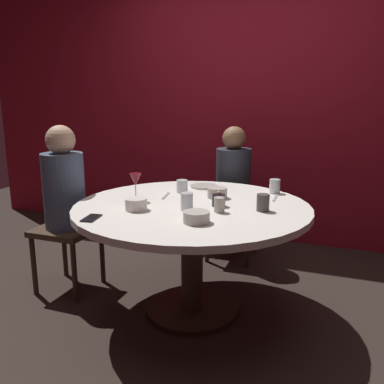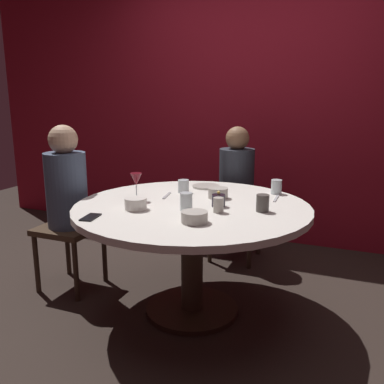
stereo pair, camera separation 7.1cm
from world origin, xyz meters
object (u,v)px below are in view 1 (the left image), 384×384
(wine_glass, at_px, (135,181))
(cup_by_right_diner, at_px, (219,205))
(seated_diner_back, at_px, (233,178))
(cup_near_candle, at_px, (263,203))
(bowl_small_white, at_px, (196,217))
(dinner_plate, at_px, (204,186))
(dining_table, at_px, (192,225))
(cup_by_left_diner, at_px, (182,186))
(bowl_salad_center, at_px, (136,204))
(seated_diner_left, at_px, (64,191))
(cell_phone, at_px, (91,218))
(candle_holder, at_px, (219,200))
(cup_far_edge, at_px, (187,202))
(bowl_serving_large, at_px, (217,193))
(cup_center_front, at_px, (275,186))

(wine_glass, relative_size, cup_by_right_diner, 2.02)
(seated_diner_back, relative_size, cup_near_candle, 11.33)
(bowl_small_white, distance_m, cup_near_candle, 0.45)
(seated_diner_back, relative_size, dinner_plate, 5.67)
(dining_table, bearing_deg, cup_by_left_diner, 122.35)
(bowl_salad_center, relative_size, bowl_small_white, 0.92)
(dining_table, distance_m, seated_diner_left, 0.96)
(wine_glass, distance_m, bowl_small_white, 0.62)
(cell_phone, bearing_deg, dining_table, 39.81)
(bowl_salad_center, bearing_deg, seated_diner_back, 77.63)
(candle_holder, xyz_separation_m, cup_by_right_diner, (0.04, -0.12, 0.01))
(candle_holder, relative_size, cup_far_edge, 0.90)
(cup_by_left_diner, bearing_deg, bowl_serving_large, -13.23)
(bowl_salad_center, height_order, cup_center_front, cup_center_front)
(seated_diner_back, relative_size, cup_center_front, 11.63)
(candle_holder, xyz_separation_m, dinner_plate, (-0.26, 0.48, -0.03))
(dining_table, distance_m, cup_far_edge, 0.23)
(cell_phone, height_order, bowl_serving_large, bowl_serving_large)
(candle_holder, bearing_deg, bowl_small_white, -92.02)
(dinner_plate, relative_size, bowl_serving_large, 1.54)
(wine_glass, height_order, cell_phone, wine_glass)
(dinner_plate, bearing_deg, cell_phone, -108.05)
(seated_diner_back, relative_size, candle_holder, 11.89)
(cup_far_edge, bearing_deg, wine_glass, 164.14)
(candle_holder, bearing_deg, cup_center_front, 60.69)
(bowl_small_white, height_order, cup_by_left_diner, cup_by_left_diner)
(dining_table, distance_m, cup_by_left_diner, 0.38)
(bowl_serving_large, bearing_deg, candle_holder, -70.70)
(dining_table, distance_m, candle_holder, 0.24)
(dinner_plate, height_order, cup_by_left_diner, cup_by_left_diner)
(seated_diner_left, height_order, cell_phone, seated_diner_left)
(wine_glass, distance_m, cup_by_right_diner, 0.59)
(cup_near_candle, bearing_deg, seated_diner_left, -179.54)
(cell_phone, distance_m, bowl_serving_large, 0.86)
(cup_far_edge, bearing_deg, seated_diner_back, 90.94)
(seated_diner_left, relative_size, cup_near_candle, 11.83)
(wine_glass, xyz_separation_m, bowl_small_white, (0.53, -0.31, -0.10))
(bowl_salad_center, distance_m, cup_center_front, 1.00)
(bowl_salad_center, height_order, cup_near_candle, cup_near_candle)
(bowl_small_white, relative_size, cup_by_left_diner, 1.60)
(seated_diner_back, bearing_deg, cup_center_front, 40.53)
(dinner_plate, bearing_deg, bowl_salad_center, -103.42)
(cup_near_candle, height_order, cup_center_front, cup_near_candle)
(bowl_salad_center, xyz_separation_m, cup_by_right_diner, (0.47, 0.13, 0.01))
(bowl_serving_large, xyz_separation_m, cup_far_edge, (-0.08, -0.36, 0.02))
(wine_glass, height_order, bowl_serving_large, wine_glass)
(seated_diner_back, relative_size, bowl_salad_center, 8.71)
(bowl_salad_center, bearing_deg, cup_by_right_diner, 14.84)
(cell_phone, distance_m, cup_near_candle, 0.98)
(bowl_serving_large, height_order, cup_by_left_diner, cup_by_left_diner)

